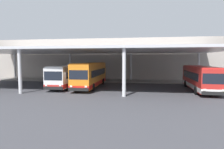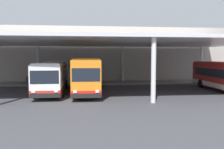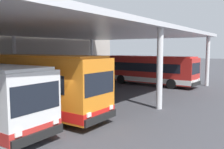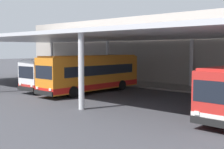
# 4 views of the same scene
# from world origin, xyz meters

# --- Properties ---
(ground_plane) EXTENTS (200.00, 200.00, 0.00)m
(ground_plane) POSITION_xyz_m (0.00, 0.00, 0.00)
(ground_plane) COLOR #3D3D42
(platform_kerb) EXTENTS (42.00, 4.50, 0.18)m
(platform_kerb) POSITION_xyz_m (0.00, 11.75, 0.09)
(platform_kerb) COLOR gray
(platform_kerb) RESTS_ON ground
(station_building_facade) EXTENTS (48.00, 1.60, 8.33)m
(station_building_facade) POSITION_xyz_m (0.00, 15.00, 4.17)
(station_building_facade) COLOR #ADA399
(station_building_facade) RESTS_ON ground
(canopy_shelter) EXTENTS (40.00, 17.00, 5.55)m
(canopy_shelter) POSITION_xyz_m (0.00, 5.50, 5.31)
(canopy_shelter) COLOR silver
(canopy_shelter) RESTS_ON ground
(bus_nearest_bay) EXTENTS (2.96, 10.60, 3.17)m
(bus_nearest_bay) POSITION_xyz_m (-2.75, 3.85, 1.66)
(bus_nearest_bay) COLOR white
(bus_nearest_bay) RESTS_ON ground
(bus_second_bay) EXTENTS (2.81, 11.36, 3.57)m
(bus_second_bay) POSITION_xyz_m (0.72, 3.81, 1.84)
(bus_second_bay) COLOR orange
(bus_second_bay) RESTS_ON ground
(bus_middle_bay) EXTENTS (3.03, 10.63, 3.17)m
(bus_middle_bay) POSITION_xyz_m (15.67, 3.00, 1.66)
(bus_middle_bay) COLOR red
(bus_middle_bay) RESTS_ON ground
(bench_waiting) EXTENTS (1.80, 0.45, 0.92)m
(bench_waiting) POSITION_xyz_m (-6.65, 11.82, 0.66)
(bench_waiting) COLOR brown
(bench_waiting) RESTS_ON platform_kerb
(trash_bin) EXTENTS (0.52, 0.52, 0.98)m
(trash_bin) POSITION_xyz_m (-3.89, 11.70, 0.68)
(trash_bin) COLOR #33383D
(trash_bin) RESTS_ON platform_kerb
(banner_sign) EXTENTS (0.70, 0.12, 3.20)m
(banner_sign) POSITION_xyz_m (-3.00, 10.94, 1.98)
(banner_sign) COLOR #B2B2B7
(banner_sign) RESTS_ON platform_kerb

